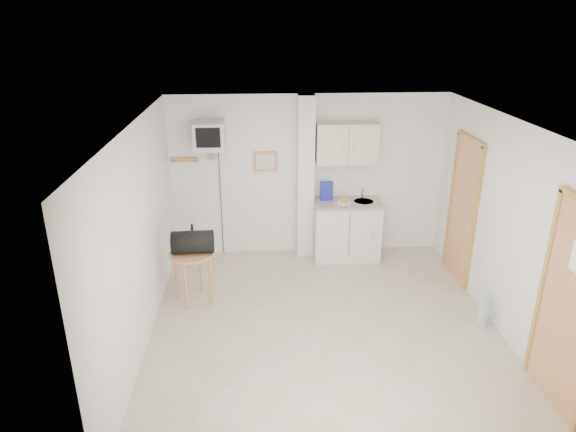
{
  "coord_description": "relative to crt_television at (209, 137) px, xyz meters",
  "views": [
    {
      "loc": [
        -0.78,
        -5.27,
        3.57
      ],
      "look_at": [
        -0.41,
        0.6,
        1.25
      ],
      "focal_mm": 32.0,
      "sensor_mm": 36.0,
      "label": 1
    }
  ],
  "objects": [
    {
      "name": "water_bottle",
      "position": [
        3.39,
        -2.06,
        -1.76
      ],
      "size": [
        0.13,
        0.13,
        0.4
      ],
      "color": "#96B6CB",
      "rests_on": "ground"
    },
    {
      "name": "crt_television",
      "position": [
        0.0,
        0.0,
        0.0
      ],
      "size": [
        0.44,
        0.45,
        2.15
      ],
      "color": "slate",
      "rests_on": "ground"
    },
    {
      "name": "ground",
      "position": [
        1.45,
        -2.02,
        -1.94
      ],
      "size": [
        4.5,
        4.5,
        0.0
      ],
      "primitive_type": "plane",
      "color": "#B8A794",
      "rests_on": "ground"
    },
    {
      "name": "round_table",
      "position": [
        -0.2,
        -1.25,
        -1.34
      ],
      "size": [
        0.57,
        0.57,
        0.7
      ],
      "rotation": [
        0.0,
        0.0,
        -0.28
      ],
      "color": "#B17649",
      "rests_on": "ground"
    },
    {
      "name": "kitchenette",
      "position": [
        2.02,
        -0.02,
        -1.13
      ],
      "size": [
        1.03,
        0.58,
        2.1
      ],
      "color": "silver",
      "rests_on": "ground"
    },
    {
      "name": "duffel_bag",
      "position": [
        -0.17,
        -1.25,
        -1.08
      ],
      "size": [
        0.54,
        0.31,
        0.4
      ],
      "rotation": [
        0.0,
        0.0,
        0.04
      ],
      "color": "black",
      "rests_on": "round_table"
    },
    {
      "name": "room_envelope",
      "position": [
        1.69,
        -1.93,
        -0.4
      ],
      "size": [
        4.24,
        4.54,
        2.55
      ],
      "color": "white",
      "rests_on": "ground"
    }
  ]
}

